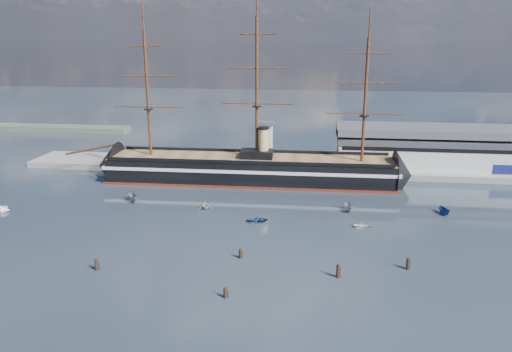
# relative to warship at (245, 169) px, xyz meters

# --- Properties ---
(ground) EXTENTS (600.00, 600.00, 0.00)m
(ground) POSITION_rel_warship_xyz_m (2.20, -20.00, -4.04)
(ground) COLOR #1A222D
(ground) RESTS_ON ground
(quay) EXTENTS (180.00, 18.00, 2.00)m
(quay) POSITION_rel_warship_xyz_m (12.20, 16.00, -4.04)
(quay) COLOR slate
(quay) RESTS_ON ground
(warehouse) EXTENTS (63.00, 21.00, 11.60)m
(warehouse) POSITION_rel_warship_xyz_m (60.20, 20.00, 3.95)
(warehouse) COLOR #B7BABC
(warehouse) RESTS_ON ground
(quay_tower) EXTENTS (5.00, 5.00, 15.00)m
(quay_tower) POSITION_rel_warship_xyz_m (5.20, 13.00, 5.72)
(quay_tower) COLOR silver
(quay_tower) RESTS_ON ground
(warship) EXTENTS (113.01, 17.72, 53.94)m
(warship) POSITION_rel_warship_xyz_m (0.00, 0.00, 0.00)
(warship) COLOR black
(warship) RESTS_ON ground
(motorboat_a) EXTENTS (6.83, 5.70, 2.64)m
(motorboat_a) POSITION_rel_warship_xyz_m (-27.74, -23.86, -4.04)
(motorboat_a) COLOR slate
(motorboat_a) RESTS_ON ground
(motorboat_b) EXTENTS (1.84, 3.39, 1.50)m
(motorboat_b) POSITION_rel_warship_xyz_m (8.48, -34.62, -4.04)
(motorboat_b) COLOR navy
(motorboat_b) RESTS_ON ground
(motorboat_c) EXTENTS (6.20, 3.04, 2.38)m
(motorboat_c) POSITION_rel_warship_xyz_m (31.08, -23.94, -4.04)
(motorboat_c) COLOR gray
(motorboat_c) RESTS_ON ground
(motorboat_d) EXTENTS (7.01, 5.23, 2.36)m
(motorboat_d) POSITION_rel_warship_xyz_m (-6.60, -26.93, -4.04)
(motorboat_d) COLOR silver
(motorboat_d) RESTS_ON ground
(motorboat_e) EXTENTS (1.26, 2.78, 1.27)m
(motorboat_e) POSITION_rel_warship_xyz_m (33.90, -35.38, -4.04)
(motorboat_e) COLOR silver
(motorboat_e) RESTS_ON ground
(motorboat_f) EXTENTS (5.76, 3.46, 2.17)m
(motorboat_f) POSITION_rel_warship_xyz_m (55.34, -23.22, -4.04)
(motorboat_f) COLOR navy
(motorboat_f) RESTS_ON ground
(piling_near_left) EXTENTS (0.64, 0.64, 3.05)m
(piling_near_left) POSITION_rel_warship_xyz_m (-19.64, -64.90, -4.04)
(piling_near_left) COLOR black
(piling_near_left) RESTS_ON ground
(piling_near_mid) EXTENTS (0.64, 0.64, 2.65)m
(piling_near_mid) POSITION_rel_warship_xyz_m (7.40, -72.25, -4.04)
(piling_near_mid) COLOR black
(piling_near_mid) RESTS_ON ground
(piling_near_right) EXTENTS (0.64, 0.64, 3.44)m
(piling_near_right) POSITION_rel_warship_xyz_m (27.15, -62.03, -4.04)
(piling_near_right) COLOR black
(piling_near_right) RESTS_ON ground
(piling_far_right) EXTENTS (0.64, 0.64, 3.15)m
(piling_far_right) POSITION_rel_warship_xyz_m (40.86, -56.80, -4.04)
(piling_far_right) COLOR black
(piling_far_right) RESTS_ON ground
(piling_extra) EXTENTS (0.64, 0.64, 2.73)m
(piling_extra) POSITION_rel_warship_xyz_m (7.46, -55.87, -4.04)
(piling_extra) COLOR black
(piling_extra) RESTS_ON ground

